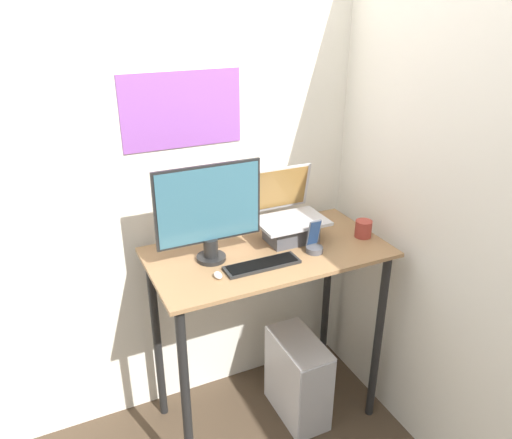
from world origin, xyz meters
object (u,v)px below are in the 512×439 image
object	(u,v)px
laptop	(289,222)
monitor	(209,213)
cell_phone	(314,245)
mouse	(218,275)
computer_tower	(298,378)
keyboard	(262,265)

from	to	relation	value
laptop	monitor	distance (m)	0.47
monitor	cell_phone	bearing A→B (deg)	-16.15
mouse	computer_tower	distance (m)	0.95
cell_phone	computer_tower	bearing A→B (deg)	135.69
laptop	monitor	world-z (taller)	monitor
laptop	computer_tower	distance (m)	0.91
laptop	mouse	size ratio (longest dim) A/B	6.32
monitor	computer_tower	size ratio (longest dim) A/B	1.02
monitor	keyboard	world-z (taller)	monitor
laptop	cell_phone	bearing A→B (deg)	-76.52
monitor	keyboard	distance (m)	0.34
monitor	computer_tower	world-z (taller)	monitor
cell_phone	mouse	bearing A→B (deg)	-176.67
monitor	computer_tower	xyz separation A→B (m)	(0.45, -0.10, -1.05)
laptop	cell_phone	size ratio (longest dim) A/B	2.10
keyboard	mouse	distance (m)	0.22
keyboard	mouse	world-z (taller)	mouse
cell_phone	computer_tower	world-z (taller)	cell_phone
laptop	computer_tower	bearing A→B (deg)	-87.39
mouse	laptop	bearing A→B (deg)	24.07
monitor	computer_tower	distance (m)	1.14
monitor	keyboard	bearing A→B (deg)	-40.05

